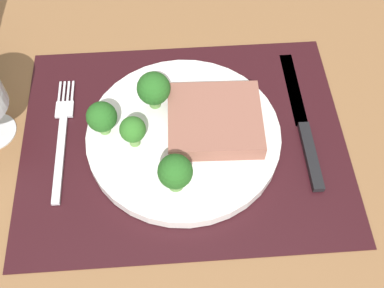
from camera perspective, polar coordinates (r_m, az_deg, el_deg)
The scene contains 10 objects.
ground_plane at distance 63.58cm, azimuth -0.98°, elevation -0.29°, with size 140.00×110.00×3.00cm, color brown.
placemat at distance 62.20cm, azimuth -1.01°, elevation 0.52°, with size 42.47×33.11×0.30cm, color black.
plate at distance 61.40cm, azimuth -1.02°, elevation 1.00°, with size 25.17×25.17×1.60cm, color white.
steak at distance 60.46cm, azimuth 2.76°, elevation 2.91°, with size 11.91×10.80×2.36cm, color #8C5647.
broccoli_back_left at distance 57.97cm, azimuth -7.17°, elevation 1.66°, with size 3.28×3.28×4.61cm.
broccoli_near_fork at distance 61.01cm, azimuth -4.66°, elevation 6.66°, with size 4.36×4.36×5.56cm.
broccoli_center at distance 59.59cm, azimuth -10.85°, elevation 3.19°, with size 3.88×3.88×4.94cm.
broccoli_front_edge at distance 54.04cm, azimuth -2.04°, elevation -3.43°, with size 4.12×4.12×5.41cm.
fork at distance 64.35cm, azimuth -15.44°, elevation 0.93°, with size 2.40×19.20×0.50cm.
knife at distance 64.47cm, azimuth 13.36°, elevation 1.94°, with size 1.80×23.00×0.80cm.
Camera 1 is at (-1.26, -34.04, 52.19)cm, focal length 44.12 mm.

